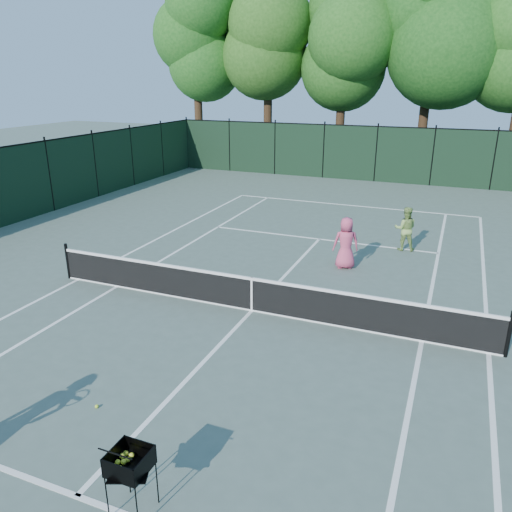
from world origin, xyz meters
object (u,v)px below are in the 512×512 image
at_px(player_pink, 346,243).
at_px(loose_ball_midcourt, 97,406).
at_px(player_green, 405,229).
at_px(ball_hopper, 130,462).

height_order(player_pink, loose_ball_midcourt, player_pink).
bearing_deg(loose_ball_midcourt, player_green, 69.93).
relative_size(player_green, loose_ball_midcourt, 22.05).
height_order(ball_hopper, loose_ball_midcourt, ball_hopper).
relative_size(ball_hopper, loose_ball_midcourt, 14.35).
relative_size(player_green, ball_hopper, 1.54).
relative_size(player_pink, player_green, 1.07).
height_order(player_pink, player_green, player_pink).
bearing_deg(player_pink, loose_ball_midcourt, 53.15).
distance_m(player_green, ball_hopper, 12.79).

